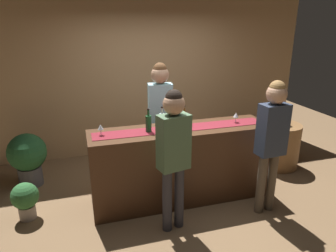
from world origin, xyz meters
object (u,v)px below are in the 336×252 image
wine_glass_mid_counter (101,127)px  customer_sipping (272,134)px  wine_bottle_clear (162,121)px  round_side_table (278,145)px  bartender (160,110)px  wine_bottle_green (149,123)px  customer_browsing (174,147)px  potted_plant_tall (28,156)px  wine_bottle_amber (184,120)px  vase_on_side_table (284,117)px  wine_glass_near_customer (236,115)px  potted_plant_small (25,199)px

wine_glass_mid_counter → customer_sipping: customer_sipping is taller
wine_bottle_clear → round_side_table: 2.34m
wine_bottle_clear → bartender: size_ratio=0.17×
wine_bottle_green → wine_bottle_clear: same height
customer_browsing → wine_glass_mid_counter: bearing=127.2°
round_side_table → potted_plant_tall: size_ratio=0.92×
wine_bottle_amber → vase_on_side_table: size_ratio=1.26×
wine_bottle_green → customer_browsing: customer_browsing is taller
wine_glass_near_customer → vase_on_side_table: (1.15, 0.48, -0.27)m
wine_glass_near_customer → potted_plant_tall: (-2.82, 0.98, -0.67)m
vase_on_side_table → potted_plant_tall: bearing=172.8°
vase_on_side_table → potted_plant_tall: vase_on_side_table is taller
customer_browsing → vase_on_side_table: (2.23, 1.08, -0.18)m
wine_glass_mid_counter → vase_on_side_table: wine_glass_mid_counter is taller
wine_glass_near_customer → round_side_table: bearing=23.7°
wine_bottle_green → customer_sipping: customer_sipping is taller
customer_browsing → potted_plant_small: customer_browsing is taller
wine_bottle_clear → wine_glass_near_customer: (1.04, -0.02, -0.01)m
bartender → customer_browsing: 1.19m
customer_browsing → potted_plant_tall: bearing=125.5°
bartender → potted_plant_tall: (-1.91, 0.41, -0.67)m
wine_glass_near_customer → vase_on_side_table: wine_glass_near_customer is taller
wine_bottle_green → round_side_table: wine_bottle_green is taller
wine_bottle_green → vase_on_side_table: 2.44m
wine_glass_mid_counter → vase_on_side_table: bearing=8.9°
bartender → customer_sipping: bearing=139.9°
wine_glass_near_customer → customer_browsing: (-1.08, -0.61, -0.10)m
potted_plant_small → wine_bottle_green: bearing=-4.1°
wine_glass_near_customer → potted_plant_small: bearing=178.2°
vase_on_side_table → potted_plant_tall: size_ratio=0.30×
vase_on_side_table → potted_plant_small: 3.97m
potted_plant_small → wine_bottle_clear: bearing=-2.2°
wine_bottle_clear → potted_plant_tall: size_ratio=0.38×
wine_bottle_green → customer_browsing: bearing=-76.3°
wine_bottle_clear → customer_sipping: bearing=-27.5°
wine_bottle_green → wine_glass_mid_counter: bearing=176.2°
customer_browsing → round_side_table: size_ratio=2.27×
potted_plant_tall → wine_bottle_amber: bearing=-25.6°
wine_bottle_green → wine_glass_near_customer: size_ratio=2.10×
bartender → customer_browsing: (-0.17, -1.17, -0.10)m
round_side_table → potted_plant_small: size_ratio=1.54×
customer_sipping → vase_on_side_table: (0.99, 1.08, -0.20)m
round_side_table → wine_bottle_clear: bearing=-167.7°
wine_bottle_amber → customer_sipping: customer_sipping is taller
wine_glass_near_customer → customer_sipping: size_ratio=0.08×
wine_bottle_green → wine_glass_near_customer: wine_bottle_green is taller
customer_sipping → potted_plant_small: (-2.93, 0.69, -0.78)m
wine_bottle_amber → customer_browsing: size_ratio=0.18×
bartender → potted_plant_small: (-1.86, -0.48, -0.85)m
wine_bottle_clear → wine_glass_mid_counter: bearing=-179.7°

